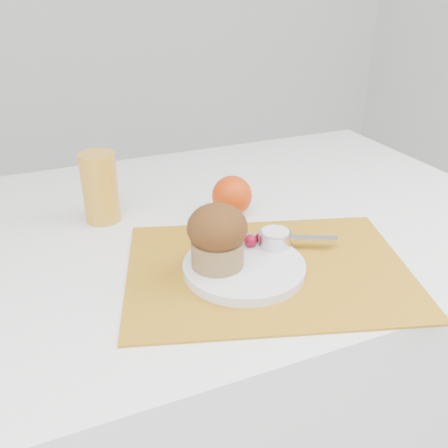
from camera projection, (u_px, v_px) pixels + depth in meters
name	position (u px, v px, depth m)	size (l,w,h in m)	color
table	(214.00, 369.00, 1.12)	(1.20, 0.80, 0.75)	white
placemat	(268.00, 269.00, 0.79)	(0.44, 0.32, 0.00)	#B27818
plate	(244.00, 267.00, 0.78)	(0.19, 0.19, 0.02)	white
ramekin	(275.00, 238.00, 0.82)	(0.05, 0.05, 0.02)	silver
cream	(275.00, 232.00, 0.82)	(0.05, 0.05, 0.01)	white
raspberry_near	(250.00, 241.00, 0.82)	(0.02, 0.02, 0.02)	#620216
raspberry_far	(260.00, 238.00, 0.83)	(0.02, 0.02, 0.02)	#4F0209
butter_knife	(281.00, 237.00, 0.84)	(0.19, 0.02, 0.00)	silver
orange	(232.00, 196.00, 0.96)	(0.08, 0.08, 0.08)	#D03A07
juice_glass	(100.00, 188.00, 0.92)	(0.07, 0.07, 0.13)	gold
muffin	(217.00, 236.00, 0.75)	(0.10, 0.10, 0.10)	olive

